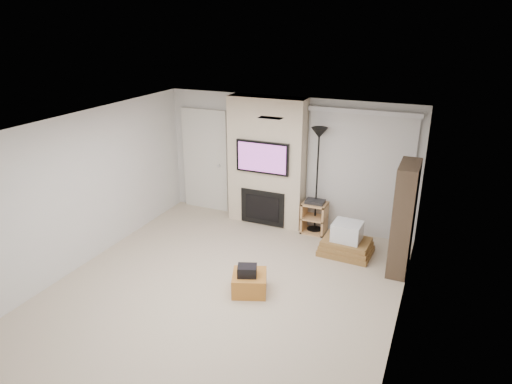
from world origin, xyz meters
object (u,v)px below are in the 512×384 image
at_px(box_stack, 346,242).
at_px(bookshelf, 404,218).
at_px(ottoman, 249,283).
at_px(av_stand, 314,215).
at_px(floor_lamp, 318,151).

distance_m(box_stack, bookshelf, 1.14).
relative_size(ottoman, av_stand, 0.76).
bearing_deg(floor_lamp, av_stand, -85.78).
xyz_separation_m(ottoman, floor_lamp, (0.30, 2.43, 1.44)).
bearing_deg(box_stack, bookshelf, -10.87).
bearing_deg(floor_lamp, ottoman, -96.97).
bearing_deg(box_stack, floor_lamp, 138.19).
distance_m(floor_lamp, av_stand, 1.25).
distance_m(av_stand, box_stack, 0.98).
bearing_deg(box_stack, ottoman, -121.22).
bearing_deg(floor_lamp, box_stack, -41.81).
height_order(ottoman, box_stack, box_stack).
distance_m(ottoman, floor_lamp, 2.84).
xyz_separation_m(ottoman, bookshelf, (1.96, 1.58, 0.75)).
distance_m(ottoman, av_stand, 2.39).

